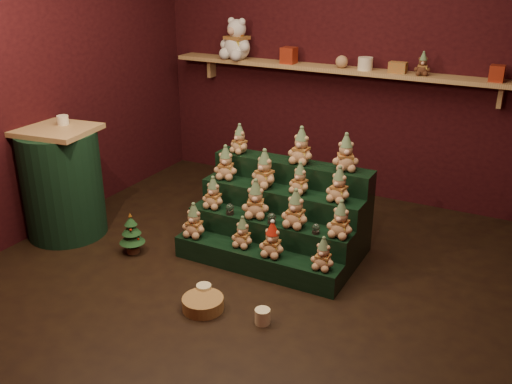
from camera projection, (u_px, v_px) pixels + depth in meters
The scene contains 40 objects.
ground at pixel (246, 271), 4.53m from camera, with size 4.00×4.00×0.00m, color black.
back_wall at pixel (345, 56), 5.67m from camera, with size 4.00×0.10×2.80m, color black.
front_wall at pixel (1, 198), 2.32m from camera, with size 4.00×0.10×2.80m, color black.
left_wall at pixel (36, 72), 4.89m from camera, with size 0.10×4.00×2.80m, color black.
back_shelf at pixel (338, 70), 5.57m from camera, with size 3.60×0.26×0.24m.
riser_tier_front at pixel (256, 261), 4.50m from camera, with size 1.40×0.22×0.18m, color black.
riser_tier_midfront at pixel (268, 239), 4.65m from camera, with size 1.40×0.22×0.36m, color black.
riser_tier_midback at pixel (280, 219), 4.79m from camera, with size 1.40×0.22×0.54m, color black.
riser_tier_back at pixel (292, 200), 4.94m from camera, with size 1.40×0.22×0.72m, color black.
teddy_0 at pixel (194, 220), 4.65m from camera, with size 0.20×0.18×0.28m, color tan, non-canonical shape.
teddy_1 at pixel (243, 232), 4.49m from camera, with size 0.18×0.16×0.25m, color tan, non-canonical shape.
teddy_2 at pixel (272, 239), 4.34m from camera, with size 0.20×0.18×0.28m, color tan, non-canonical shape.
teddy_3 at pixel (323, 254), 4.17m from camera, with size 0.18×0.16×0.25m, color tan, non-canonical shape.
teddy_4 at pixel (213, 193), 4.75m from camera, with size 0.19×0.17×0.27m, color tan, non-canonical shape.
teddy_5 at pixel (256, 199), 4.57m from camera, with size 0.22×0.20×0.31m, color tan, non-canonical shape.
teddy_6 at pixel (296, 209), 4.40m from camera, with size 0.22×0.19×0.30m, color tan, non-canonical shape.
teddy_7 at pixel (341, 219), 4.25m from camera, with size 0.20×0.18×0.28m, color tan, non-canonical shape.
teddy_8 at pixel (226, 163), 4.88m from camera, with size 0.20×0.18×0.29m, color tan, non-canonical shape.
teddy_9 at pixel (265, 169), 4.70m from camera, with size 0.22×0.20×0.31m, color tan, non-canonical shape.
teddy_10 at pixel (300, 178), 4.58m from camera, with size 0.18×0.16×0.25m, color tan, non-canonical shape.
teddy_11 at pixel (339, 185), 4.42m from camera, with size 0.20×0.18×0.28m, color tan, non-canonical shape.
teddy_12 at pixel (240, 139), 4.97m from camera, with size 0.18×0.16×0.25m, color tan, non-canonical shape.
teddy_13 at pixel (301, 146), 4.70m from camera, with size 0.22×0.19×0.30m, color tan, non-canonical shape.
teddy_14 at pixel (346, 153), 4.55m from camera, with size 0.21×0.19×0.30m, color tan, non-canonical shape.
snow_globe_a at pixel (230, 209), 4.65m from camera, with size 0.07×0.07×0.09m.
snow_globe_b at pixel (272, 218), 4.49m from camera, with size 0.07×0.07×0.09m.
snow_globe_c at pixel (316, 229), 4.33m from camera, with size 0.06×0.06×0.08m.
side_table at pixel (62, 183), 4.98m from camera, with size 0.71×0.69×0.99m.
table_ornament at pixel (63, 120), 4.86m from camera, with size 0.10×0.10×0.08m, color beige.
mini_christmas_tree at pixel (132, 233), 4.75m from camera, with size 0.21×0.21×0.37m.
mug_left at pixel (204, 292), 4.15m from camera, with size 0.11×0.11×0.11m, color beige.
mug_right at pixel (263, 316), 3.86m from camera, with size 0.11×0.11×0.11m, color beige.
wicker_basket at pixel (203, 304), 4.02m from camera, with size 0.29×0.29×0.09m, color #A47D42.
white_bear at pixel (237, 33), 5.91m from camera, with size 0.38×0.34×0.53m, color silver, non-canonical shape.
brown_bear at pixel (423, 64), 5.14m from camera, with size 0.15×0.13×0.20m, color #502D1A, non-canonical shape.
gift_tin_red_a at pixel (289, 55), 5.73m from camera, with size 0.14×0.14×0.16m, color #A13018.
gift_tin_cream at pixel (365, 64), 5.39m from camera, with size 0.14×0.14×0.12m, color beige.
gift_tin_red_b at pixel (497, 73), 4.88m from camera, with size 0.12×0.12×0.14m, color #A13018.
shelf_plush_ball at pixel (342, 62), 5.50m from camera, with size 0.12×0.12×0.12m, color tan.
scarf_gift_box at pixel (398, 67), 5.26m from camera, with size 0.16×0.10×0.10m, color #C5501B.
Camera 1 is at (1.92, -3.45, 2.30)m, focal length 40.00 mm.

